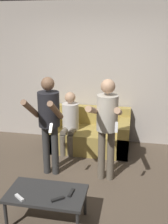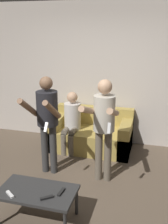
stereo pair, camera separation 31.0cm
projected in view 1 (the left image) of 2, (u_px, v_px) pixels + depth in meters
name	position (u px, v px, depth m)	size (l,w,h in m)	color
ground_plane	(77.00, 197.00, 3.60)	(14.00, 14.00, 0.00)	brown
wall_back	(99.00, 75.00, 5.08)	(6.40, 0.06, 2.70)	beige
couch	(89.00, 135.00, 5.02)	(1.51, 0.83, 0.75)	#AD9347
person_standing_left	(49.00, 117.00, 3.89)	(0.44, 0.69, 1.55)	#383838
person_standing_right	(107.00, 120.00, 3.72)	(0.42, 0.77, 1.55)	#6B6051
person_seated	(70.00, 120.00, 4.81)	(0.31, 0.53, 1.11)	#6B6051
coffee_table	(46.00, 196.00, 3.04)	(0.91, 0.51, 0.40)	#2D2D2D
remote_near	(19.00, 198.00, 2.91)	(0.14, 0.12, 0.02)	white
remote_mid	(58.00, 199.00, 2.89)	(0.14, 0.12, 0.02)	black
remote_far	(71.00, 193.00, 3.00)	(0.05, 0.15, 0.02)	black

